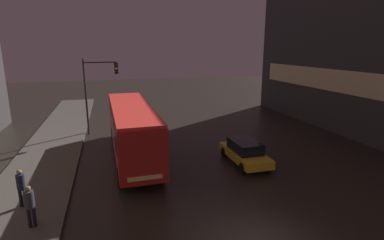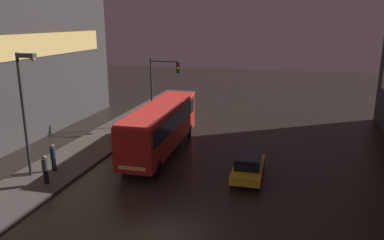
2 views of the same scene
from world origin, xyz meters
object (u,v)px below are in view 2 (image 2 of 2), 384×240
pedestrian_mid (53,155)px  traffic_light_main (161,81)px  pedestrian_near (45,167)px  bus_near (161,124)px  street_lamp_sidewalk (25,96)px  car_taxi (248,166)px

pedestrian_mid → traffic_light_main: (3.06, 11.70, 2.96)m
pedestrian_near → bus_near: bearing=145.6°
street_lamp_sidewalk → traffic_light_main: bearing=73.3°
car_taxi → pedestrian_near: (-11.10, -4.21, 0.44)m
traffic_light_main → street_lamp_sidewalk: size_ratio=0.83×
car_taxi → street_lamp_sidewalk: size_ratio=0.57×
car_taxi → pedestrian_mid: pedestrian_mid is taller
pedestrian_mid → traffic_light_main: bearing=-171.5°
bus_near → car_taxi: bearing=154.5°
car_taxi → street_lamp_sidewalk: street_lamp_sidewalk is taller
pedestrian_mid → traffic_light_main: traffic_light_main is taller
bus_near → pedestrian_mid: bearing=44.1°
pedestrian_mid → street_lamp_sidewalk: 4.08m
car_taxi → pedestrian_mid: bearing=10.7°
car_taxi → pedestrian_near: pedestrian_near is taller
pedestrian_near → traffic_light_main: size_ratio=0.28×
bus_near → pedestrian_mid: (-5.24, -5.34, -0.96)m
bus_near → car_taxi: size_ratio=2.66×
street_lamp_sidewalk → pedestrian_mid: bearing=52.9°
bus_near → pedestrian_mid: bus_near is taller
traffic_light_main → bus_near: bearing=-71.1°
traffic_light_main → street_lamp_sidewalk: 13.26m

